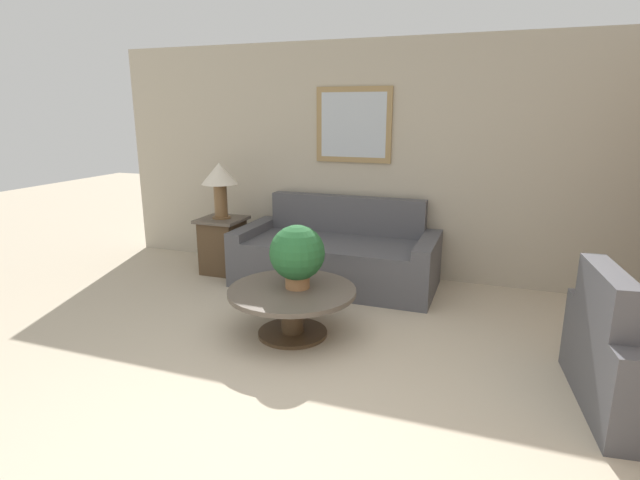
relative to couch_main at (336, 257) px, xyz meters
name	(u,v)px	position (x,y,z in m)	size (l,w,h in m)	color
ground_plane	(291,446)	(0.62, -2.73, -0.30)	(20.00, 20.00, 0.00)	#BCAD93
wall_back	(405,161)	(0.61, 0.53, 1.01)	(7.16, 0.09, 2.60)	#B2A893
couch_main	(336,257)	(0.00, 0.00, 0.00)	(2.15, 0.98, 0.91)	#4C4C51
coffee_table	(292,301)	(0.06, -1.37, 0.00)	(1.07, 1.07, 0.41)	#4C3823
side_table	(223,245)	(-1.37, -0.08, 0.03)	(0.50, 0.50, 0.65)	#4C3823
table_lamp	(220,179)	(-1.37, -0.08, 0.80)	(0.41, 0.41, 0.64)	brown
potted_plant_on_table	(297,254)	(0.09, -1.33, 0.40)	(0.46, 0.46, 0.53)	#9E6B42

